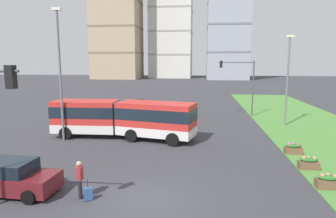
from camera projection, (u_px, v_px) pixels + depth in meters
name	position (u px, v px, depth m)	size (l,w,h in m)	color
ground_plane	(147.00, 199.00, 13.39)	(260.00, 260.00, 0.00)	#38383D
articulated_bus	(123.00, 118.00, 24.02)	(11.94, 3.93, 3.00)	red
car_white_van	(133.00, 106.00, 36.61)	(4.54, 2.34, 1.58)	silver
car_maroon_sedan	(10.00, 178.00, 13.92)	(4.48, 2.19, 1.58)	maroon
pedestrian_crossing	(80.00, 177.00, 13.37)	(0.36, 0.52, 1.74)	black
rolling_suitcase	(88.00, 194.00, 13.23)	(0.43, 0.38, 0.97)	#335693
flower_planter_0	(328.00, 181.00, 14.32)	(1.10, 0.56, 0.74)	brown
flower_planter_1	(309.00, 163.00, 16.94)	(1.10, 0.56, 0.74)	brown
flower_planter_2	(293.00, 148.00, 19.78)	(1.10, 0.56, 0.74)	brown
traffic_light_far_right	(242.00, 78.00, 33.53)	(4.02, 0.28, 6.32)	#474C51
streetlight_left	(60.00, 70.00, 22.73)	(0.70, 0.28, 10.17)	slate
streetlight_median	(288.00, 77.00, 28.04)	(0.70, 0.28, 8.63)	slate
apartment_tower_west	(117.00, 16.00, 111.23)	(17.30, 15.76, 46.88)	tan
apartment_tower_westcentre	(172.00, 34.00, 121.25)	(16.62, 18.75, 35.55)	silver
apartment_tower_centre	(228.00, 14.00, 108.14)	(14.86, 18.35, 47.12)	#9EA3AD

